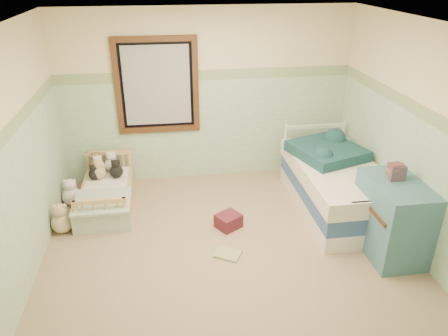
{
  "coord_description": "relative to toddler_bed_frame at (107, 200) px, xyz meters",
  "views": [
    {
      "loc": [
        -0.63,
        -4.16,
        3.02
      ],
      "look_at": [
        0.04,
        0.35,
        0.8
      ],
      "focal_mm": 34.21,
      "sensor_mm": 36.0,
      "label": 1
    }
  ],
  "objects": [
    {
      "name": "floor",
      "position": [
        1.47,
        -1.05,
        -0.09
      ],
      "size": [
        4.2,
        3.6,
        0.02
      ],
      "primitive_type": "cube",
      "color": "#9A8366",
      "rests_on": "ground"
    },
    {
      "name": "ceiling",
      "position": [
        1.47,
        -1.05,
        2.43
      ],
      "size": [
        4.2,
        3.6,
        0.02
      ],
      "primitive_type": "cube",
      "color": "silver",
      "rests_on": "wall_back"
    },
    {
      "name": "wall_back",
      "position": [
        1.47,
        0.75,
        1.17
      ],
      "size": [
        4.2,
        0.04,
        2.5
      ],
      "primitive_type": "cube",
      "color": "beige",
      "rests_on": "floor"
    },
    {
      "name": "wall_front",
      "position": [
        1.47,
        -2.85,
        1.17
      ],
      "size": [
        4.2,
        0.04,
        2.5
      ],
      "primitive_type": "cube",
      "color": "beige",
      "rests_on": "floor"
    },
    {
      "name": "wall_left",
      "position": [
        -0.63,
        -1.05,
        1.17
      ],
      "size": [
        0.04,
        3.6,
        2.5
      ],
      "primitive_type": "cube",
      "color": "beige",
      "rests_on": "floor"
    },
    {
      "name": "wall_right",
      "position": [
        3.57,
        -1.05,
        1.17
      ],
      "size": [
        0.04,
        3.6,
        2.5
      ],
      "primitive_type": "cube",
      "color": "beige",
      "rests_on": "floor"
    },
    {
      "name": "wainscot_mint",
      "position": [
        1.47,
        0.74,
        0.67
      ],
      "size": [
        4.2,
        0.01,
        1.5
      ],
      "primitive_type": "cube",
      "color": "#85AD90",
      "rests_on": "floor"
    },
    {
      "name": "border_strip",
      "position": [
        1.47,
        0.74,
        1.49
      ],
      "size": [
        4.2,
        0.01,
        0.15
      ],
      "primitive_type": "cube",
      "color": "#3F6B46",
      "rests_on": "wall_back"
    },
    {
      "name": "window_frame",
      "position": [
        0.77,
        0.71,
        1.37
      ],
      "size": [
        1.16,
        0.06,
        1.36
      ],
      "primitive_type": "cube",
      "color": "#39210F",
      "rests_on": "wall_back"
    },
    {
      "name": "window_blinds",
      "position": [
        0.77,
        0.72,
        1.37
      ],
      "size": [
        0.92,
        0.01,
        1.12
      ],
      "primitive_type": "cube",
      "color": "#B4B4AD",
      "rests_on": "window_frame"
    },
    {
      "name": "toddler_bed_frame",
      "position": [
        0.0,
        0.0,
        0.0
      ],
      "size": [
        0.64,
        1.29,
        0.17
      ],
      "primitive_type": "cube",
      "color": "tan",
      "rests_on": "floor"
    },
    {
      "name": "toddler_mattress",
      "position": [
        0.0,
        0.0,
        0.14
      ],
      "size": [
        0.59,
        1.23,
        0.12
      ],
      "primitive_type": "cube",
      "color": "white",
      "rests_on": "toddler_bed_frame"
    },
    {
      "name": "patchwork_quilt",
      "position": [
        0.0,
        -0.4,
        0.22
      ],
      "size": [
        0.7,
        0.64,
        0.03
      ],
      "primitive_type": "cube",
      "color": "#5B9EBF",
      "rests_on": "toddler_mattress"
    },
    {
      "name": "plush_bed_brown",
      "position": [
        -0.15,
        0.5,
        0.31
      ],
      "size": [
        0.21,
        0.21,
        0.21
      ],
      "primitive_type": "sphere",
      "color": "brown",
      "rests_on": "toddler_mattress"
    },
    {
      "name": "plush_bed_white",
      "position": [
        0.05,
        0.5,
        0.3
      ],
      "size": [
        0.2,
        0.2,
        0.2
      ],
      "primitive_type": "sphere",
      "color": "silver",
      "rests_on": "toddler_mattress"
    },
    {
      "name": "plush_bed_tan",
      "position": [
        -0.1,
        0.28,
        0.29
      ],
      "size": [
        0.18,
        0.18,
        0.18
      ],
      "primitive_type": "sphere",
      "color": "tan",
      "rests_on": "toddler_mattress"
    },
    {
      "name": "plush_bed_dark",
      "position": [
        0.13,
        0.28,
        0.29
      ],
      "size": [
        0.18,
        0.18,
        0.18
      ],
      "primitive_type": "sphere",
      "color": "black",
      "rests_on": "toddler_mattress"
    },
    {
      "name": "plush_floor_cream",
      "position": [
        -0.48,
        0.12,
        0.04
      ],
      "size": [
        0.26,
        0.26,
        0.26
      ],
      "primitive_type": "sphere",
      "color": "white",
      "rests_on": "floor"
    },
    {
      "name": "plush_floor_tan",
      "position": [
        -0.48,
        -0.56,
        0.05
      ],
      "size": [
        0.26,
        0.26,
        0.26
      ],
      "primitive_type": "sphere",
      "color": "tan",
      "rests_on": "floor"
    },
    {
      "name": "twin_bed_frame",
      "position": [
        3.02,
        -0.53,
        0.03
      ],
      "size": [
        0.95,
        1.9,
        0.22
      ],
      "primitive_type": "cube",
      "color": "white",
      "rests_on": "floor"
    },
    {
      "name": "twin_boxspring",
      "position": [
        3.02,
        -0.53,
        0.25
      ],
      "size": [
        0.95,
        1.9,
        0.22
      ],
      "primitive_type": "cube",
      "color": "navy",
      "rests_on": "twin_bed_frame"
    },
    {
      "name": "twin_mattress",
      "position": [
        3.02,
        -0.53,
        0.47
      ],
      "size": [
        0.99,
        1.94,
        0.22
      ],
      "primitive_type": "cube",
      "color": "silver",
      "rests_on": "twin_boxspring"
    },
    {
      "name": "teal_blanket",
      "position": [
        2.97,
        -0.23,
        0.65
      ],
      "size": [
        1.03,
        1.06,
        0.14
      ],
      "primitive_type": "cube",
      "rotation": [
        0.0,
        0.0,
        0.32
      ],
      "color": "#193F41",
      "rests_on": "twin_mattress"
    },
    {
      "name": "dresser",
      "position": [
        3.28,
        -1.5,
        0.36
      ],
      "size": [
        0.55,
        0.88,
        0.88
      ],
      "primitive_type": "cube",
      "color": "#456F81",
      "rests_on": "floor"
    },
    {
      "name": "book_stack",
      "position": [
        3.28,
        -1.41,
        0.89
      ],
      "size": [
        0.17,
        0.14,
        0.17
      ],
      "primitive_type": "cube",
      "rotation": [
        0.0,
        0.0,
        -0.04
      ],
      "color": "brown",
      "rests_on": "dresser"
    },
    {
      "name": "red_pillow",
      "position": [
        1.55,
        -0.75,
        0.01
      ],
      "size": [
        0.37,
        0.36,
        0.18
      ],
      "primitive_type": "cube",
      "rotation": [
        0.0,
        0.0,
        0.57
      ],
      "color": "maroon",
      "rests_on": "floor"
    },
    {
      "name": "floor_book",
      "position": [
        1.46,
        -1.32,
        -0.07
      ],
      "size": [
        0.35,
        0.33,
        0.03
      ],
      "primitive_type": "cube",
      "rotation": [
        0.0,
        0.0,
        -0.52
      ],
      "color": "yellow",
      "rests_on": "floor"
    },
    {
      "name": "extra_plush_0",
      "position": [
        -0.17,
        0.26,
        0.28
      ],
      "size": [
        0.15,
        0.15,
        0.15
      ],
      "primitive_type": "sphere",
      "color": "black",
      "rests_on": "toddler_mattress"
    },
    {
      "name": "extra_plush_1",
      "position": [
        -0.13,
        0.45,
        0.3
      ],
      "size": [
        0.19,
        0.19,
        0.19
      ],
      "primitive_type": "sphere",
      "color": "white",
      "rests_on": "toddler_mattress"
    }
  ]
}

